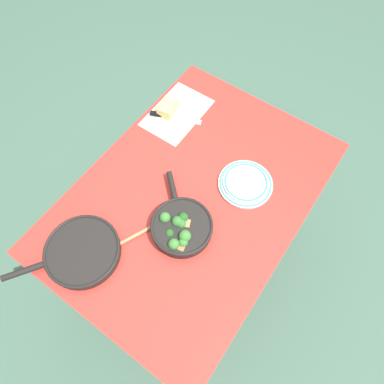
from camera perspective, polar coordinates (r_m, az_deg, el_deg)
ground_plane at (r=2.13m, az=-0.00°, el=-9.55°), size 14.00×14.00×0.00m
dining_table_red at (r=1.51m, az=-0.00°, el=-1.77°), size 1.25×0.88×0.74m
skillet_broccoli at (r=1.35m, az=-1.89°, el=-5.84°), size 0.30×0.32×0.08m
skillet_eggs at (r=1.39m, az=-17.89°, el=-9.44°), size 0.40×0.32×0.04m
wooden_spoon at (r=1.38m, az=-11.53°, el=-8.21°), size 0.34×0.17×0.02m
parchment_sheet at (r=1.69m, az=-2.50°, el=13.05°), size 0.33×0.23×0.00m
grater_knife at (r=1.67m, az=-3.97°, el=12.47°), size 0.12×0.24×0.02m
cheese_block at (r=1.68m, az=-4.07°, el=13.76°), size 0.11×0.08×0.05m
dinner_plate_stack at (r=1.47m, az=8.92°, el=1.47°), size 0.23×0.23×0.03m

